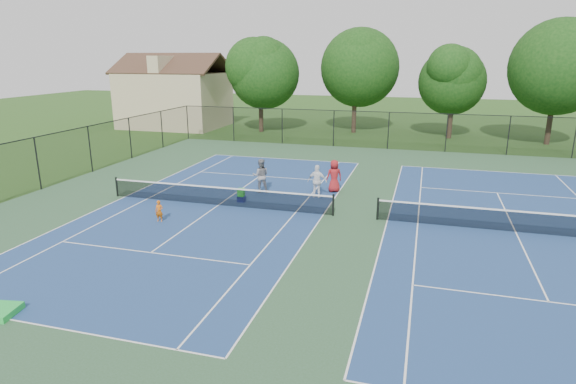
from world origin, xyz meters
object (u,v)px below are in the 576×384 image
(tree_back_a, at_px, (260,70))
(clapboard_house, at_px, (175,97))
(tree_back_b, at_px, (356,64))
(tree_back_c, at_px, (454,77))
(instructor, at_px, (261,176))
(child_player, at_px, (159,211))
(bystander_a, at_px, (317,181))
(bystander_c, at_px, (334,176))
(tree_back_d, at_px, (558,62))
(ball_hopper, at_px, (241,192))
(ball_crate, at_px, (241,199))

(tree_back_a, height_order, clapboard_house, tree_back_a)
(tree_back_b, relative_size, tree_back_c, 1.19)
(instructor, bearing_deg, child_player, 46.99)
(child_player, xyz_separation_m, bystander_a, (6.11, 5.85, 0.39))
(instructor, distance_m, bystander_c, 4.09)
(clapboard_house, relative_size, bystander_c, 5.93)
(tree_back_d, xyz_separation_m, ball_hopper, (-19.10, -23.10, -6.31))
(bystander_a, bearing_deg, clapboard_house, -47.60)
(tree_back_d, distance_m, bystander_c, 25.45)
(tree_back_a, height_order, tree_back_d, tree_back_d)
(bystander_a, bearing_deg, tree_back_b, -86.61)
(tree_back_a, bearing_deg, bystander_c, -60.57)
(tree_back_b, xyz_separation_m, bystander_c, (2.19, -21.84, -5.68))
(bystander_a, distance_m, ball_crate, 4.17)
(tree_back_b, distance_m, clapboard_house, 19.35)
(tree_back_a, bearing_deg, tree_back_b, 12.53)
(clapboard_house, distance_m, bystander_c, 29.80)
(tree_back_c, xyz_separation_m, bystander_c, (-6.81, -20.84, -4.57))
(tree_back_d, relative_size, ball_hopper, 25.25)
(tree_back_a, height_order, instructor, tree_back_a)
(tree_back_c, bearing_deg, clapboard_house, -180.00)
(child_player, bearing_deg, tree_back_d, 41.64)
(child_player, distance_m, instructor, 6.63)
(tree_back_c, bearing_deg, tree_back_d, -7.13)
(ball_hopper, bearing_deg, tree_back_c, 65.27)
(tree_back_d, xyz_separation_m, bystander_c, (-14.81, -19.84, -5.91))
(instructor, bearing_deg, tree_back_c, -133.22)
(tree_back_a, distance_m, instructor, 22.87)
(tree_back_a, bearing_deg, clapboard_house, 174.29)
(tree_back_a, xyz_separation_m, tree_back_d, (26.00, 0.00, 0.79))
(child_player, height_order, instructor, instructor)
(tree_back_d, distance_m, ball_hopper, 30.63)
(tree_back_b, relative_size, ball_crate, 26.16)
(tree_back_b, relative_size, child_player, 9.96)
(tree_back_a, relative_size, tree_back_c, 1.09)
(tree_back_b, height_order, tree_back_d, tree_back_d)
(tree_back_b, height_order, clapboard_house, tree_back_b)
(child_player, distance_m, bystander_c, 9.89)
(child_player, distance_m, ball_crate, 4.67)
(ball_crate, distance_m, ball_hopper, 0.36)
(child_player, bearing_deg, clapboard_house, 107.46)
(bystander_c, bearing_deg, tree_back_d, -155.79)
(tree_back_a, relative_size, ball_hopper, 22.30)
(tree_back_a, xyz_separation_m, tree_back_b, (9.00, 2.00, 0.56))
(tree_back_a, bearing_deg, instructor, -70.91)
(tree_back_a, xyz_separation_m, bystander_c, (11.19, -19.84, -5.13))
(tree_back_b, distance_m, tree_back_c, 9.12)
(tree_back_c, height_order, instructor, tree_back_c)
(ball_hopper, bearing_deg, tree_back_a, 106.64)
(tree_back_b, height_order, bystander_a, tree_back_b)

